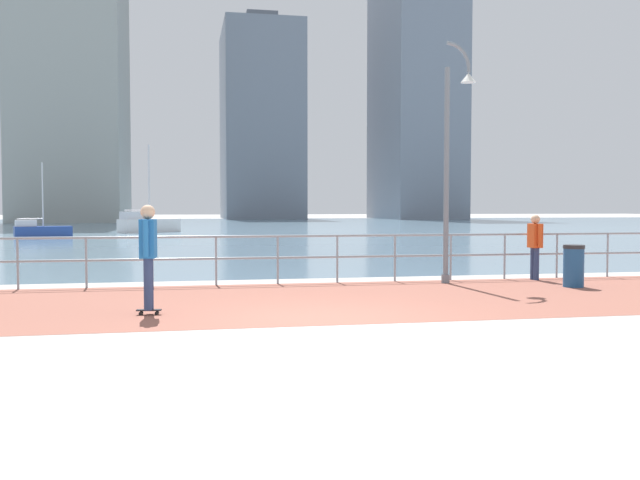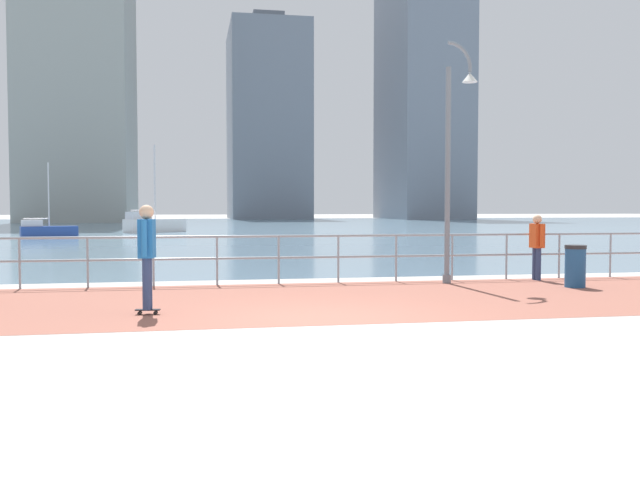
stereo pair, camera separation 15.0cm
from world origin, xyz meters
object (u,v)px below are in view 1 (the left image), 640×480
Objects in this scene: lamppost at (453,150)px; trash_bin at (574,266)px; sailboat_teal at (41,231)px; sailboat_red at (147,224)px; skateboarder at (148,249)px; bystander at (535,242)px.

lamppost is 3.72m from trash_bin.
lamppost is 30.30m from sailboat_teal.
lamppost is 5.97× the size of trash_bin.
sailboat_red is 9.26m from sailboat_teal.
trash_bin is 0.22× the size of sailboat_teal.
trash_bin is (8.99, 2.25, -0.62)m from skateboarder.
bystander is 1.70× the size of trash_bin.
trash_bin is 37.06m from sailboat_red.
sailboat_red is (-8.60, 34.10, -2.49)m from lamppost.
skateboarder reaches higher than trash_bin.
bystander is at bearing 6.00° from lamppost.
sailboat_red is at bearing 107.12° from trash_bin.
lamppost is at bearing -174.00° from bystander.
sailboat_red is at bearing 104.15° from lamppost.
bystander is at bearing 93.47° from trash_bin.
lamppost is at bearing 150.36° from trash_bin.
lamppost reaches higher than bystander.
sailboat_teal is at bearing 121.72° from bystander.
sailboat_teal is (-7.45, 30.24, -0.68)m from skateboarder.
trash_bin is at bearing 14.04° from skateboarder.
sailboat_teal is (-16.44, 27.99, -0.06)m from trash_bin.
sailboat_teal is at bearing -126.68° from sailboat_red.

